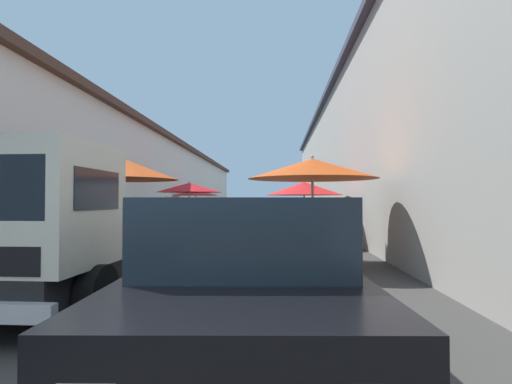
# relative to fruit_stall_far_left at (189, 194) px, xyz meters

# --- Properties ---
(ground) EXTENTS (90.00, 90.00, 0.00)m
(ground) POSITION_rel_fruit_stall_far_left_xyz_m (-0.58, -2.02, -1.70)
(ground) COLOR #3D3A38
(building_left_whitewash) EXTENTS (49.80, 7.50, 4.66)m
(building_left_whitewash) POSITION_rel_fruit_stall_far_left_xyz_m (1.67, 5.39, 0.64)
(building_left_whitewash) COLOR silver
(building_left_whitewash) RESTS_ON ground
(building_right_concrete) EXTENTS (49.80, 7.50, 6.87)m
(building_right_concrete) POSITION_rel_fruit_stall_far_left_xyz_m (1.67, -9.42, 1.75)
(building_right_concrete) COLOR #A39E93
(building_right_concrete) RESTS_ON ground
(fruit_stall_far_left) EXTENTS (2.52, 2.52, 2.20)m
(fruit_stall_far_left) POSITION_rel_fruit_stall_far_left_xyz_m (0.00, 0.00, 0.00)
(fruit_stall_far_left) COLOR #9E9EA3
(fruit_stall_far_left) RESTS_ON ground
(fruit_stall_mid_lane) EXTENTS (2.53, 2.53, 2.13)m
(fruit_stall_mid_lane) POSITION_rel_fruit_stall_far_left_xyz_m (-2.01, -4.27, -0.06)
(fruit_stall_mid_lane) COLOR #9E9EA3
(fruit_stall_mid_lane) RESTS_ON ground
(fruit_stall_near_right) EXTENTS (2.42, 2.42, 2.42)m
(fruit_stall_near_right) POSITION_rel_fruit_stall_far_left_xyz_m (-7.06, -0.08, 0.14)
(fruit_stall_near_right) COLOR #9E9EA3
(fruit_stall_near_right) RESTS_ON ground
(fruit_stall_far_right) EXTENTS (2.87, 2.87, 2.44)m
(fruit_stall_far_right) POSITION_rel_fruit_stall_far_left_xyz_m (-6.35, -4.17, 0.22)
(fruit_stall_far_right) COLOR #9E9EA3
(fruit_stall_far_right) RESTS_ON ground
(fruit_stall_near_left) EXTENTS (2.39, 2.39, 2.11)m
(fruit_stall_near_left) POSITION_rel_fruit_stall_far_left_xyz_m (5.39, 0.89, -0.14)
(fruit_stall_near_left) COLOR #9E9EA3
(fruit_stall_near_left) RESTS_ON ground
(hatchback_car) EXTENTS (3.99, 2.07, 1.45)m
(hatchback_car) POSITION_rel_fruit_stall_far_left_xyz_m (-11.76, -3.10, -0.96)
(hatchback_car) COLOR black
(hatchback_car) RESTS_ON ground
(delivery_truck) EXTENTS (4.96, 2.07, 2.08)m
(delivery_truck) POSITION_rel_fruit_stall_far_left_xyz_m (-10.22, -0.51, -0.66)
(delivery_truck) COLOR black
(delivery_truck) RESTS_ON ground
(vendor_by_crates) EXTENTS (0.48, 0.46, 1.56)m
(vendor_by_crates) POSITION_rel_fruit_stall_far_left_xyz_m (-5.43, -5.08, -0.81)
(vendor_by_crates) COLOR navy
(vendor_by_crates) RESTS_ON ground
(vendor_in_shade) EXTENTS (0.45, 0.51, 1.61)m
(vendor_in_shade) POSITION_rel_fruit_stall_far_left_xyz_m (-1.72, 0.43, -0.77)
(vendor_in_shade) COLOR #232328
(vendor_in_shade) RESTS_ON ground
(parked_scooter) EXTENTS (1.64, 0.65, 1.14)m
(parked_scooter) POSITION_rel_fruit_stall_far_left_xyz_m (-3.26, -5.18, -1.25)
(parked_scooter) COLOR black
(parked_scooter) RESTS_ON ground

